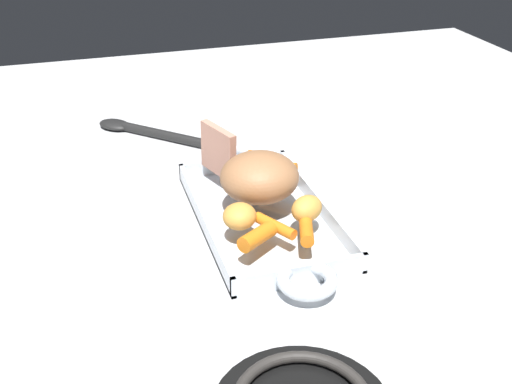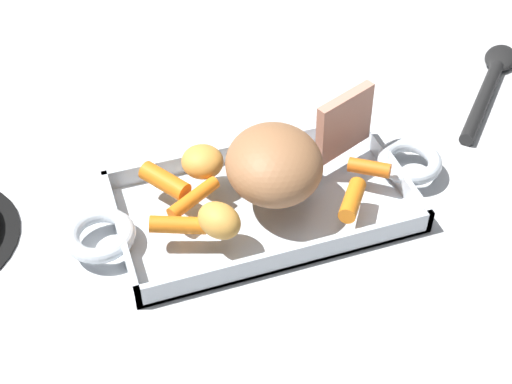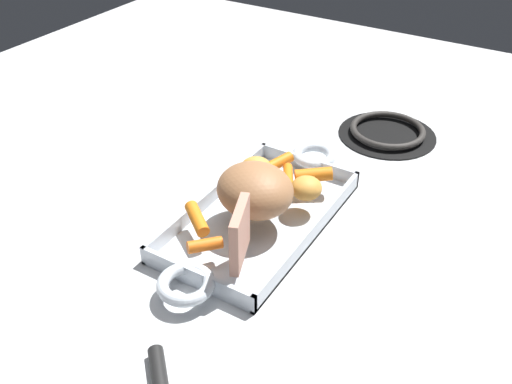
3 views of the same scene
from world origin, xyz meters
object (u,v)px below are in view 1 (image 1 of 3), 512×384
at_px(roasting_dish, 262,215).
at_px(potato_halved, 240,216).
at_px(pork_roast, 262,177).
at_px(baby_carrot_northwest, 275,226).
at_px(baby_carrot_northeast, 306,231).
at_px(baby_carrot_long, 278,168).
at_px(potato_near_roast, 307,209).
at_px(roast_slice_thick, 218,151).
at_px(serving_spoon, 141,130).
at_px(baby_carrot_short, 246,161).
at_px(baby_carrot_center_left, 257,237).

height_order(roasting_dish, potato_halved, potato_halved).
height_order(pork_roast, baby_carrot_northwest, pork_roast).
relative_size(baby_carrot_northeast, baby_carrot_long, 0.99).
distance_m(potato_near_roast, potato_halved, 0.10).
height_order(baby_carrot_long, potato_near_roast, potato_near_roast).
relative_size(roasting_dish, potato_halved, 9.23).
distance_m(roast_slice_thick, baby_carrot_long, 0.10).
bearing_deg(roast_slice_thick, serving_spoon, -161.29).
bearing_deg(roast_slice_thick, baby_carrot_short, 104.38).
bearing_deg(baby_carrot_northwest, baby_carrot_northeast, 53.32).
distance_m(baby_carrot_northeast, baby_carrot_center_left, 0.07).
bearing_deg(potato_halved, baby_carrot_northwest, 62.18).
bearing_deg(pork_roast, roasting_dish, -16.71).
distance_m(baby_carrot_short, baby_carrot_northwest, 0.21).
relative_size(baby_carrot_northwest, potato_near_roast, 1.35).
bearing_deg(baby_carrot_center_left, serving_spoon, -169.60).
distance_m(roasting_dish, roast_slice_thick, 0.14).
bearing_deg(roasting_dish, baby_carrot_northeast, 15.54).
height_order(pork_roast, roast_slice_thick, roast_slice_thick).
xyz_separation_m(roasting_dish, roast_slice_thick, (-0.12, -0.04, 0.06)).
bearing_deg(potato_halved, baby_carrot_center_left, 12.98).
relative_size(roast_slice_thick, serving_spoon, 0.41).
xyz_separation_m(pork_roast, baby_carrot_center_left, (0.12, -0.04, -0.03)).
bearing_deg(potato_near_roast, pork_roast, -151.71).
bearing_deg(baby_carrot_long, potato_near_roast, -3.48).
bearing_deg(baby_carrot_northwest, potato_near_roast, 105.49).
xyz_separation_m(baby_carrot_center_left, potato_near_roast, (-0.04, 0.09, 0.01)).
relative_size(potato_near_roast, potato_halved, 1.03).
relative_size(baby_carrot_northwest, potato_halved, 1.39).
bearing_deg(serving_spoon, baby_carrot_northeast, 152.18).
bearing_deg(potato_halved, roasting_dish, 137.92).
distance_m(roasting_dish, potato_near_roast, 0.09).
distance_m(baby_carrot_center_left, serving_spoon, 0.51).
height_order(baby_carrot_short, serving_spoon, baby_carrot_short).
relative_size(roasting_dish, baby_carrot_northeast, 7.49).
xyz_separation_m(roast_slice_thick, baby_carrot_short, (-0.01, 0.05, -0.03)).
distance_m(baby_carrot_center_left, baby_carrot_short, 0.24).
relative_size(baby_carrot_short, serving_spoon, 0.25).
distance_m(baby_carrot_short, potato_halved, 0.20).
relative_size(roast_slice_thick, potato_halved, 1.64).
relative_size(baby_carrot_northeast, potato_near_roast, 1.20).
height_order(roasting_dish, baby_carrot_northeast, baby_carrot_northeast).
xyz_separation_m(roasting_dish, baby_carrot_northeast, (0.11, 0.03, 0.03)).
height_order(roast_slice_thick, potato_near_roast, roast_slice_thick).
bearing_deg(roast_slice_thick, baby_carrot_long, 73.02).
height_order(baby_carrot_short, potato_halved, potato_halved).
height_order(pork_roast, baby_carrot_northeast, pork_roast).
xyz_separation_m(pork_roast, baby_carrot_long, (-0.07, 0.05, -0.03)).
bearing_deg(potato_near_roast, baby_carrot_northwest, -74.51).
height_order(roasting_dish, potato_near_roast, potato_near_roast).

